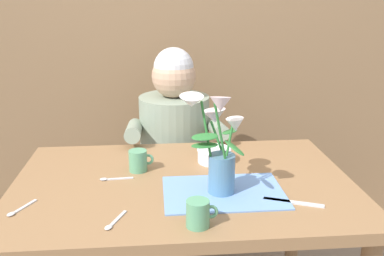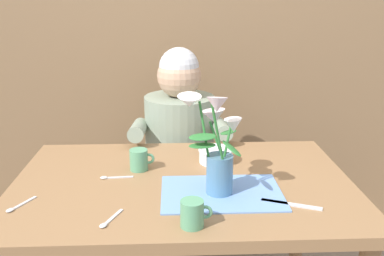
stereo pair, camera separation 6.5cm
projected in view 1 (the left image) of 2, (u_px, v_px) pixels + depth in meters
wood_panel_backdrop at (169, 17)px, 2.38m from camera, size 4.00×0.10×2.50m
dining_table at (183, 205)px, 1.56m from camera, size 1.20×0.80×0.74m
seated_person at (175, 162)px, 2.17m from camera, size 0.45×0.47×1.14m
striped_placemat at (224, 192)px, 1.44m from camera, size 0.40×0.28×0.00m
flower_vase at (218, 146)px, 1.40m from camera, size 0.21×0.28×0.35m
ceramic_bowl at (214, 154)px, 1.70m from camera, size 0.14×0.14×0.06m
dinner_knife at (293, 202)px, 1.37m from camera, size 0.18×0.09×0.00m
ceramic_mug at (198, 213)px, 1.23m from camera, size 0.09×0.07×0.08m
tea_cup at (138, 161)px, 1.61m from camera, size 0.09×0.07×0.08m
spoon_0 at (18, 211)px, 1.32m from camera, size 0.07×0.11×0.01m
spoon_1 at (111, 179)px, 1.54m from camera, size 0.12×0.02×0.01m
spoon_2 at (113, 223)px, 1.25m from camera, size 0.06×0.11×0.01m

